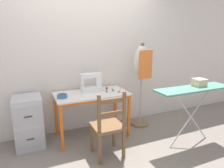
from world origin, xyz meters
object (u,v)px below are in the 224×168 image
thread_spool_near_machine (106,91)px  thread_spool_far_edge (113,90)px  fabric_bowl (62,96)px  ironing_board (194,91)px  thread_spool_mid_table (107,88)px  storage_box (199,82)px  filing_cabinet (29,122)px  sewing_machine (92,83)px  wooden_chair (108,126)px  dress_form (142,68)px  scissors (119,91)px

thread_spool_near_machine → thread_spool_far_edge: bearing=-1.3°
fabric_bowl → ironing_board: size_ratio=0.12×
thread_spool_mid_table → ironing_board: (0.98, -0.92, 0.08)m
storage_box → filing_cabinet: bearing=159.9°
sewing_machine → filing_cabinet: sewing_machine is taller
thread_spool_near_machine → wooden_chair: size_ratio=0.04×
wooden_chair → filing_cabinet: size_ratio=1.23×
storage_box → wooden_chair: bearing=174.3°
thread_spool_near_machine → dress_form: bearing=6.8°
fabric_bowl → thread_spool_far_edge: fabric_bowl is taller
fabric_bowl → sewing_machine: bearing=18.0°
thread_spool_far_edge → ironing_board: bearing=-40.0°
thread_spool_far_edge → storage_box: 1.31m
storage_box → ironing_board: bearing=-162.4°
thread_spool_near_machine → filing_cabinet: 1.24m
scissors → thread_spool_mid_table: 0.24m
wooden_chair → storage_box: storage_box is taller
filing_cabinet → ironing_board: 2.44m
sewing_machine → thread_spool_near_machine: 0.27m
scissors → filing_cabinet: bearing=172.3°
filing_cabinet → dress_form: dress_form is taller
sewing_machine → storage_box: (1.37, -0.88, 0.07)m
wooden_chair → filing_cabinet: (-0.96, 0.72, -0.06)m
sewing_machine → fabric_bowl: bearing=-162.0°
thread_spool_mid_table → dress_form: 0.72m
fabric_bowl → storage_box: 2.02m
thread_spool_near_machine → storage_box: storage_box is taller
ironing_board → scissors: bearing=139.4°
scissors → ironing_board: size_ratio=0.11×
thread_spool_near_machine → storage_box: 1.41m
thread_spool_near_machine → thread_spool_mid_table: thread_spool_mid_table is taller
sewing_machine → wooden_chair: bearing=-92.5°
scissors → ironing_board: bearing=-40.6°
wooden_chair → thread_spool_near_machine: bearing=69.7°
wooden_chair → dress_form: bearing=36.4°
thread_spool_mid_table → ironing_board: bearing=-43.3°
thread_spool_mid_table → filing_cabinet: bearing=-179.5°
thread_spool_far_edge → wooden_chair: bearing=-119.0°
storage_box → thread_spool_mid_table: bearing=142.1°
dress_form → storage_box: 0.96m
thread_spool_mid_table → thread_spool_far_edge: size_ratio=1.02×
fabric_bowl → thread_spool_near_machine: 0.70m
scissors → sewing_machine: bearing=152.1°
sewing_machine → ironing_board: 1.54m
thread_spool_near_machine → thread_spool_mid_table: bearing=66.1°
scissors → dress_form: (0.50, 0.14, 0.34)m
fabric_bowl → thread_spool_mid_table: (0.76, 0.16, -0.01)m
ironing_board → storage_box: size_ratio=6.91×
scissors → thread_spool_far_edge: 0.11m
fabric_bowl → wooden_chair: bearing=-50.0°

